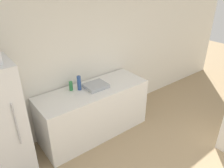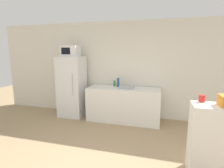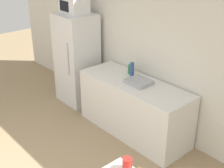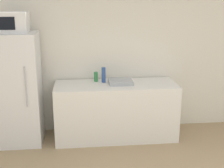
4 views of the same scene
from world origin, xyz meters
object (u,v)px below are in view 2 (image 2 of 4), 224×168
bottle_tall (118,82)px  jar (202,98)px  refrigerator (72,87)px  bottle_short (115,83)px  microwave (71,51)px

bottle_tall → jar: bearing=-46.0°
refrigerator → jar: 3.37m
refrigerator → bottle_short: size_ratio=11.01×
bottle_short → jar: bearing=-45.1°
microwave → jar: bearing=-28.3°
microwave → jar: 3.43m
bottle_short → jar: 2.53m
refrigerator → jar: (2.96, -1.59, 0.28)m
jar → microwave: bearing=151.7°
refrigerator → bottle_tall: refrigerator is taller
microwave → bottle_tall: (1.30, 0.13, -0.82)m
jar → bottle_tall: bearing=134.0°
jar → refrigerator: bearing=151.7°
bottle_tall → bottle_short: size_ratio=1.57×
bottle_tall → bottle_short: (-0.12, 0.07, -0.04)m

